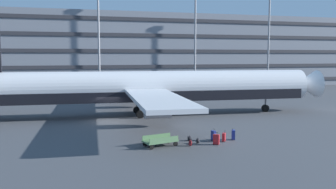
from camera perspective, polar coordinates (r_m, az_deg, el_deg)
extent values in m
plane|color=#424449|center=(39.69, -9.10, -4.12)|extent=(600.00, 600.00, 0.00)
cube|color=slate|center=(84.41, -12.86, 6.55)|extent=(134.97, 21.65, 15.81)
cube|color=#2D2D33|center=(73.70, -12.29, 1.74)|extent=(133.62, 0.24, 0.70)
cube|color=#2D2D33|center=(73.53, -12.35, 4.19)|extent=(133.62, 0.24, 0.70)
cube|color=#2D2D33|center=(73.51, -12.41, 6.66)|extent=(133.62, 0.24, 0.70)
cube|color=#2D2D33|center=(73.61, -12.46, 9.12)|extent=(133.62, 0.24, 0.70)
cube|color=#2D2D33|center=(73.86, -12.52, 11.57)|extent=(133.62, 0.24, 0.70)
cylinder|color=silver|center=(42.45, -2.60, 1.23)|extent=(37.86, 6.30, 3.60)
cube|color=black|center=(42.54, -2.59, -0.10)|extent=(36.36, 6.12, 1.15)
cone|color=silver|center=(49.61, 20.67, 1.55)|extent=(3.12, 3.62, 3.42)
cube|color=silver|center=(51.94, -5.39, 1.80)|extent=(5.53, 16.11, 0.36)
cube|color=silver|center=(32.77, -1.63, -0.67)|extent=(5.53, 16.11, 0.36)
cylinder|color=#9E9EA3|center=(49.29, -4.43, 0.07)|extent=(2.71, 2.16, 1.98)
cylinder|color=#9E9EA3|center=(35.81, -1.64, -2.18)|extent=(2.71, 2.16, 1.98)
cylinder|color=black|center=(47.20, 14.87, -2.07)|extent=(0.92, 0.41, 0.90)
cylinder|color=slate|center=(47.10, 14.89, -1.11)|extent=(0.20, 0.20, 1.59)
cylinder|color=black|center=(44.09, -4.83, -2.45)|extent=(0.92, 0.41, 0.90)
cylinder|color=slate|center=(43.98, -4.84, -1.43)|extent=(0.20, 0.20, 1.59)
cylinder|color=black|center=(41.09, -4.32, -3.08)|extent=(0.92, 0.41, 0.90)
cylinder|color=slate|center=(40.97, -4.33, -1.98)|extent=(0.20, 0.20, 1.59)
cylinder|color=gray|center=(67.78, -10.73, 10.54)|extent=(0.36, 0.36, 24.75)
cylinder|color=gray|center=(71.79, 4.25, 10.07)|extent=(0.36, 0.36, 23.99)
cylinder|color=gray|center=(78.61, 15.36, 8.38)|extent=(0.36, 0.36, 20.88)
cube|color=#B21E23|center=(30.37, 8.67, -6.54)|extent=(0.45, 0.51, 0.65)
cylinder|color=#333338|center=(30.14, 8.76, -5.80)|extent=(0.02, 0.02, 0.21)
cylinder|color=#333338|center=(30.39, 8.85, -5.70)|extent=(0.02, 0.02, 0.21)
cube|color=black|center=(30.24, 8.80, -5.56)|extent=(0.17, 0.22, 0.02)
cylinder|color=black|center=(30.28, 8.42, -7.25)|extent=(0.05, 0.05, 0.05)
cylinder|color=black|center=(30.64, 8.56, -7.09)|extent=(0.05, 0.05, 0.05)
cylinder|color=black|center=(30.25, 8.75, -7.27)|extent=(0.05, 0.05, 0.05)
cylinder|color=black|center=(30.61, 8.88, -7.11)|extent=(0.05, 0.05, 0.05)
cube|color=#B21E23|center=(29.22, 7.50, -6.90)|extent=(0.53, 0.49, 0.78)
cylinder|color=#333338|center=(29.07, 7.22, -6.00)|extent=(0.02, 0.02, 0.17)
cylinder|color=#333338|center=(29.01, 7.72, -6.03)|extent=(0.02, 0.02, 0.17)
cube|color=black|center=(29.02, 7.48, -5.85)|extent=(0.22, 0.17, 0.02)
cylinder|color=black|center=(29.45, 7.17, -7.61)|extent=(0.05, 0.05, 0.05)
cylinder|color=black|center=(29.37, 7.89, -7.66)|extent=(0.05, 0.05, 0.05)
cylinder|color=black|center=(29.26, 7.07, -7.70)|extent=(0.05, 0.05, 0.05)
cylinder|color=black|center=(29.17, 7.80, -7.75)|extent=(0.05, 0.05, 0.05)
cube|color=navy|center=(30.58, 7.05, -6.30)|extent=(0.34, 0.44, 0.78)
cylinder|color=#333338|center=(30.45, 7.30, -5.49)|extent=(0.02, 0.02, 0.13)
cylinder|color=#333338|center=(30.61, 7.04, -5.43)|extent=(0.02, 0.02, 0.13)
cube|color=black|center=(30.52, 7.17, -5.34)|extent=(0.08, 0.21, 0.02)
cylinder|color=black|center=(30.49, 7.09, -7.14)|extent=(0.05, 0.03, 0.05)
cylinder|color=black|center=(30.73, 6.72, -7.03)|extent=(0.05, 0.03, 0.05)
cylinder|color=black|center=(30.62, 7.37, -7.09)|extent=(0.05, 0.03, 0.05)
cylinder|color=black|center=(30.85, 7.00, -6.98)|extent=(0.05, 0.03, 0.05)
cube|color=navy|center=(31.09, 10.10, -6.15)|extent=(0.42, 0.52, 0.78)
cylinder|color=#333338|center=(31.12, 9.95, -5.32)|extent=(0.02, 0.02, 0.09)
cylinder|color=#333338|center=(30.87, 9.98, -5.41)|extent=(0.02, 0.02, 0.09)
cube|color=black|center=(30.99, 9.96, -5.28)|extent=(0.12, 0.24, 0.02)
cylinder|color=black|center=(31.36, 10.26, -6.82)|extent=(0.05, 0.04, 0.05)
cylinder|color=black|center=(31.01, 10.31, -6.97)|extent=(0.05, 0.04, 0.05)
cylinder|color=black|center=(31.35, 9.86, -6.82)|extent=(0.05, 0.04, 0.05)
cylinder|color=black|center=(30.99, 9.90, -6.97)|extent=(0.05, 0.04, 0.05)
ellipsoid|color=black|center=(30.36, 3.38, -6.82)|extent=(0.43, 0.37, 0.40)
ellipsoid|color=black|center=(30.29, 3.52, -6.96)|extent=(0.28, 0.20, 0.18)
torus|color=black|center=(30.34, 3.34, -6.42)|extent=(0.08, 0.04, 0.08)
cube|color=black|center=(30.50, 3.38, -6.76)|extent=(0.04, 0.04, 0.34)
cube|color=black|center=(30.37, 3.10, -6.81)|extent=(0.04, 0.04, 0.34)
ellipsoid|color=black|center=(29.50, 4.68, -7.17)|extent=(0.38, 0.38, 0.44)
ellipsoid|color=black|center=(29.48, 4.84, -7.31)|extent=(0.23, 0.23, 0.20)
torus|color=black|center=(29.46, 4.64, -6.73)|extent=(0.07, 0.07, 0.08)
cube|color=black|center=(29.62, 4.60, -7.12)|extent=(0.04, 0.04, 0.37)
cube|color=black|center=(29.45, 4.45, -7.19)|extent=(0.04, 0.04, 0.37)
ellipsoid|color=maroon|center=(28.64, 3.48, -7.52)|extent=(0.31, 0.37, 0.48)
ellipsoid|color=maroon|center=(28.60, 3.34, -7.69)|extent=(0.17, 0.24, 0.22)
torus|color=black|center=(28.60, 3.53, -7.02)|extent=(0.04, 0.08, 0.08)
cube|color=black|center=(28.63, 3.74, -7.53)|extent=(0.04, 0.04, 0.41)
cube|color=black|center=(28.76, 3.51, -7.46)|extent=(0.04, 0.04, 0.41)
cube|color=#4C724C|center=(28.51, -1.21, -7.20)|extent=(2.84, 1.89, 0.12)
cylinder|color=#4C4C51|center=(27.84, -4.22, -8.05)|extent=(0.69, 0.22, 0.05)
cube|color=#4C724C|center=(27.94, -0.60, -7.06)|extent=(2.41, 0.63, 0.40)
cube|color=#4C724C|center=(29.00, -1.80, -6.58)|extent=(2.41, 0.63, 0.40)
cylinder|color=black|center=(27.63, -2.57, -8.16)|extent=(0.37, 0.18, 0.36)
cylinder|color=black|center=(28.58, -3.59, -7.68)|extent=(0.37, 0.18, 0.36)
cylinder|color=black|center=(28.61, 1.17, -7.66)|extent=(0.37, 0.18, 0.36)
cylinder|color=black|center=(29.53, 0.06, -7.22)|extent=(0.37, 0.18, 0.36)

